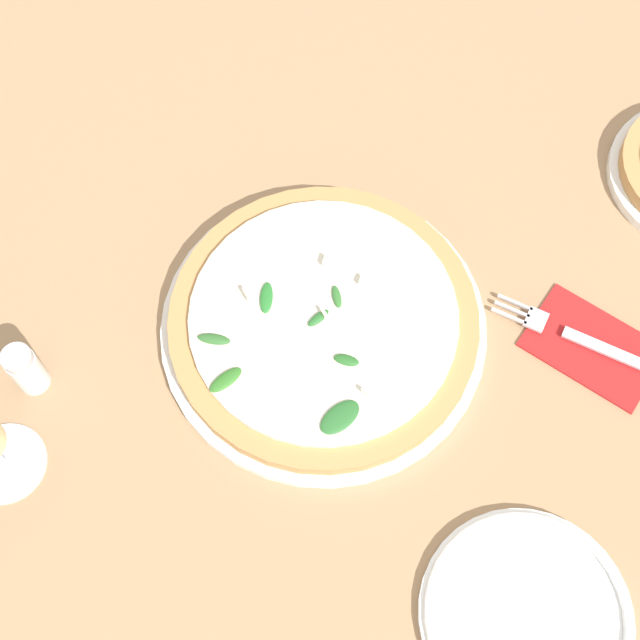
{
  "coord_description": "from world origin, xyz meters",
  "views": [
    {
      "loc": [
        -0.31,
        0.23,
        0.86
      ],
      "look_at": [
        0.0,
        0.0,
        0.03
      ],
      "focal_mm": 50.0,
      "sensor_mm": 36.0,
      "label": 1
    }
  ],
  "objects_px": {
    "side_plate_white": "(526,616)",
    "fork": "(587,341)",
    "pizza_arugula_main": "(320,325)",
    "shaker_pepper": "(26,369)"
  },
  "relations": [
    {
      "from": "fork",
      "to": "side_plate_white",
      "type": "relative_size",
      "value": 0.97
    },
    {
      "from": "pizza_arugula_main",
      "to": "fork",
      "type": "bearing_deg",
      "value": -129.33
    },
    {
      "from": "shaker_pepper",
      "to": "fork",
      "type": "bearing_deg",
      "value": -122.29
    },
    {
      "from": "pizza_arugula_main",
      "to": "fork",
      "type": "xyz_separation_m",
      "value": [
        -0.18,
        -0.22,
        -0.01
      ]
    },
    {
      "from": "pizza_arugula_main",
      "to": "side_plate_white",
      "type": "xyz_separation_m",
      "value": [
        -0.34,
        0.02,
        -0.01
      ]
    },
    {
      "from": "pizza_arugula_main",
      "to": "shaker_pepper",
      "type": "distance_m",
      "value": 0.3
    },
    {
      "from": "fork",
      "to": "shaker_pepper",
      "type": "relative_size",
      "value": 2.84
    },
    {
      "from": "pizza_arugula_main",
      "to": "fork",
      "type": "relative_size",
      "value": 1.8
    },
    {
      "from": "side_plate_white",
      "to": "fork",
      "type": "bearing_deg",
      "value": -54.73
    },
    {
      "from": "fork",
      "to": "side_plate_white",
      "type": "height_order",
      "value": "side_plate_white"
    }
  ]
}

